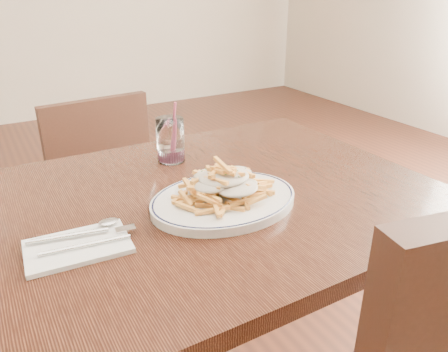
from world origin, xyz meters
TOP-DOWN VIEW (x-y plane):
  - table at (0.00, 0.00)m, footprint 1.20×0.80m
  - chair_far at (-0.01, 0.79)m, footprint 0.42×0.42m
  - fries_plate at (0.08, -0.07)m, footprint 0.40×0.37m
  - loaded_fries at (0.08, -0.07)m, footprint 0.25×0.21m
  - napkin at (-0.24, -0.08)m, footprint 0.19×0.13m
  - cutlery at (-0.24, -0.08)m, footprint 0.21×0.09m
  - water_glass at (0.08, 0.22)m, footprint 0.07×0.07m

SIDE VIEW (x-z plane):
  - chair_far at x=-0.01m, z-range 0.06..0.88m
  - table at x=0.00m, z-range 0.30..1.05m
  - napkin at x=-0.24m, z-range 0.75..0.76m
  - fries_plate at x=0.08m, z-range 0.75..0.77m
  - cutlery at x=-0.24m, z-range 0.76..0.77m
  - water_glass at x=0.08m, z-range 0.72..0.89m
  - loaded_fries at x=0.08m, z-range 0.77..0.84m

